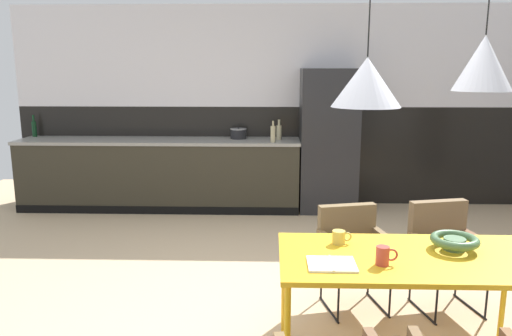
% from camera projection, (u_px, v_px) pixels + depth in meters
% --- Properties ---
extents(ground_plane, '(9.13, 9.13, 0.00)m').
position_uv_depth(ground_plane, '(286.00, 324.00, 3.54)').
color(ground_plane, '#CDAF87').
extents(back_wall_splashback_dark, '(7.02, 0.12, 1.31)m').
position_uv_depth(back_wall_splashback_dark, '(280.00, 155.00, 6.68)').
color(back_wall_splashback_dark, black).
rests_on(back_wall_splashback_dark, ground).
extents(back_wall_panel_upper, '(7.02, 0.12, 1.31)m').
position_uv_depth(back_wall_panel_upper, '(281.00, 56.00, 6.42)').
color(back_wall_panel_upper, silver).
rests_on(back_wall_panel_upper, back_wall_splashback_dark).
extents(kitchen_counter, '(3.63, 0.63, 0.91)m').
position_uv_depth(kitchen_counter, '(160.00, 174.00, 6.41)').
color(kitchen_counter, '#302C21').
rests_on(kitchen_counter, ground).
extents(refrigerator_column, '(0.72, 0.60, 1.81)m').
position_uv_depth(refrigerator_column, '(328.00, 141.00, 6.26)').
color(refrigerator_column, '#232326').
rests_on(refrigerator_column, ground).
extents(dining_table, '(1.56, 0.78, 0.72)m').
position_uv_depth(dining_table, '(411.00, 263.00, 2.92)').
color(dining_table, gold).
rests_on(dining_table, ground).
extents(armchair_facing_counter, '(0.57, 0.56, 0.77)m').
position_uv_depth(armchair_facing_counter, '(352.00, 243.00, 3.75)').
color(armchair_facing_counter, brown).
rests_on(armchair_facing_counter, ground).
extents(armchair_near_window, '(0.57, 0.56, 0.81)m').
position_uv_depth(armchair_near_window, '(445.00, 243.00, 3.73)').
color(armchair_near_window, brown).
rests_on(armchair_near_window, ground).
extents(fruit_bowl, '(0.29, 0.29, 0.09)m').
position_uv_depth(fruit_bowl, '(455.00, 241.00, 3.00)').
color(fruit_bowl, '#4C704C').
rests_on(fruit_bowl, dining_table).
extents(open_book, '(0.27, 0.23, 0.02)m').
position_uv_depth(open_book, '(332.00, 264.00, 2.77)').
color(open_book, white).
rests_on(open_book, dining_table).
extents(mug_dark_espresso, '(0.12, 0.08, 0.09)m').
position_uv_depth(mug_dark_espresso, '(339.00, 237.00, 3.10)').
color(mug_dark_espresso, gold).
rests_on(mug_dark_espresso, dining_table).
extents(mug_glass_clear, '(0.12, 0.08, 0.11)m').
position_uv_depth(mug_glass_clear, '(383.00, 256.00, 2.76)').
color(mug_glass_clear, '#B23D33').
rests_on(mug_glass_clear, dining_table).
extents(cooking_pot, '(0.21, 0.21, 0.16)m').
position_uv_depth(cooking_pot, '(238.00, 134.00, 6.38)').
color(cooking_pot, black).
rests_on(cooking_pot, kitchen_counter).
extents(bottle_spice_small, '(0.07, 0.07, 0.26)m').
position_uv_depth(bottle_spice_small, '(279.00, 132.00, 6.29)').
color(bottle_spice_small, tan).
rests_on(bottle_spice_small, kitchen_counter).
extents(bottle_wine_green, '(0.06, 0.06, 0.29)m').
position_uv_depth(bottle_wine_green, '(34.00, 128.00, 6.55)').
color(bottle_wine_green, '#0F3319').
rests_on(bottle_wine_green, kitchen_counter).
extents(bottle_vinegar_dark, '(0.06, 0.06, 0.27)m').
position_uv_depth(bottle_vinegar_dark, '(273.00, 134.00, 6.06)').
color(bottle_vinegar_dark, tan).
rests_on(bottle_vinegar_dark, kitchen_counter).
extents(pendant_lamp_over_table_near, '(0.38, 0.38, 0.97)m').
position_uv_depth(pendant_lamp_over_table_near, '(367.00, 82.00, 2.70)').
color(pendant_lamp_over_table_near, black).
extents(pendant_lamp_over_table_far, '(0.31, 0.31, 0.88)m').
position_uv_depth(pendant_lamp_over_table_far, '(483.00, 63.00, 2.66)').
color(pendant_lamp_over_table_far, black).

